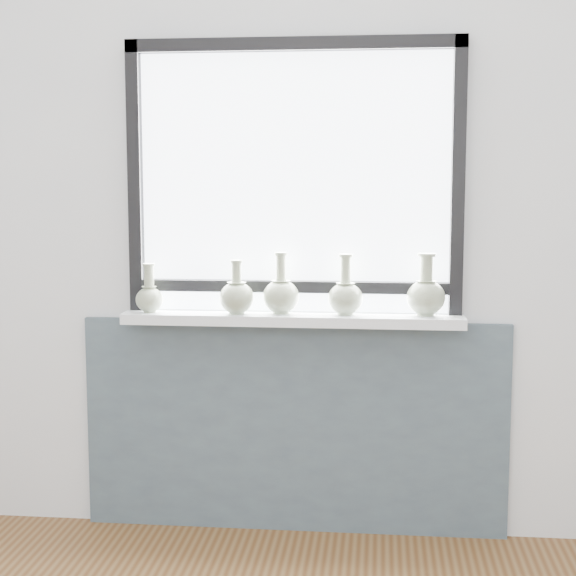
# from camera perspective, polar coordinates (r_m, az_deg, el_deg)

# --- Properties ---
(back_wall) EXTENTS (3.60, 0.02, 2.60)m
(back_wall) POSITION_cam_1_polar(r_m,az_deg,el_deg) (3.47, 0.45, 5.11)
(back_wall) COLOR silver
(back_wall) RESTS_ON ground
(apron_panel) EXTENTS (1.70, 0.03, 0.86)m
(apron_panel) POSITION_cam_1_polar(r_m,az_deg,el_deg) (3.58, 0.39, -8.95)
(apron_panel) COLOR #475963
(apron_panel) RESTS_ON ground
(windowsill) EXTENTS (1.32, 0.18, 0.04)m
(windowsill) POSITION_cam_1_polar(r_m,az_deg,el_deg) (3.42, 0.28, -2.00)
(windowsill) COLOR white
(windowsill) RESTS_ON apron_panel
(window) EXTENTS (1.30, 0.06, 1.05)m
(window) POSITION_cam_1_polar(r_m,az_deg,el_deg) (3.44, 0.40, 7.45)
(window) COLOR black
(window) RESTS_ON windowsill
(vase_a) EXTENTS (0.11, 0.11, 0.19)m
(vase_a) POSITION_cam_1_polar(r_m,az_deg,el_deg) (3.48, -8.95, -0.54)
(vase_a) COLOR #9FAC8C
(vase_a) RESTS_ON windowsill
(vase_b) EXTENTS (0.13, 0.13, 0.21)m
(vase_b) POSITION_cam_1_polar(r_m,az_deg,el_deg) (3.41, -3.34, -0.51)
(vase_b) COLOR #9FAC8C
(vase_b) RESTS_ON windowsill
(vase_c) EXTENTS (0.14, 0.14, 0.24)m
(vase_c) POSITION_cam_1_polar(r_m,az_deg,el_deg) (3.41, -0.46, -0.40)
(vase_c) COLOR #9FAC8C
(vase_c) RESTS_ON windowsill
(vase_d) EXTENTS (0.13, 0.13, 0.23)m
(vase_d) POSITION_cam_1_polar(r_m,az_deg,el_deg) (3.39, 3.74, -0.50)
(vase_d) COLOR #9FAC8C
(vase_d) RESTS_ON windowsill
(vase_e) EXTENTS (0.15, 0.15, 0.24)m
(vase_e) POSITION_cam_1_polar(r_m,az_deg,el_deg) (3.40, 8.91, -0.41)
(vase_e) COLOR #9FAC8C
(vase_e) RESTS_ON windowsill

